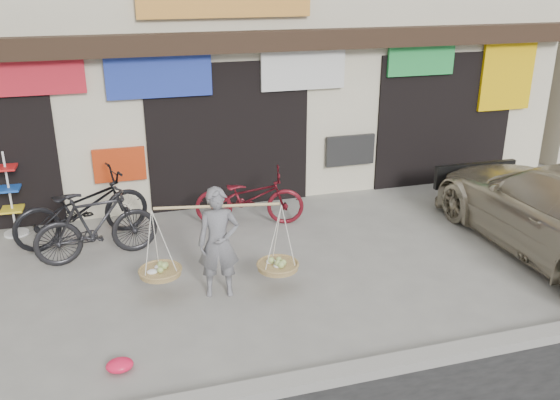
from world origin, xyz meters
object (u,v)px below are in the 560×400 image
object	(u,v)px
bike_1	(96,225)
bike_2	(249,197)
bike_0	(82,208)
display_rack	(11,202)
street_vendor	(219,247)

from	to	relation	value
bike_1	bike_2	bearing A→B (deg)	-85.64
bike_0	bike_2	distance (m)	2.80
bike_1	bike_0	bearing A→B (deg)	5.92
bike_2	display_rack	xyz separation A→B (m)	(-3.93, 0.70, 0.09)
bike_1	display_rack	xyz separation A→B (m)	(-1.36, 1.35, 0.03)
street_vendor	bike_2	distance (m)	2.48
display_rack	bike_2	bearing A→B (deg)	-10.07
bike_1	bike_2	world-z (taller)	bike_1
bike_1	bike_2	size ratio (longest dim) A/B	0.98
bike_1	bike_2	distance (m)	2.66
street_vendor	bike_0	bearing A→B (deg)	137.91
bike_0	street_vendor	bearing A→B (deg)	-160.53
bike_0	bike_1	size ratio (longest dim) A/B	1.18
street_vendor	display_rack	distance (m)	4.18
street_vendor	bike_2	bearing A→B (deg)	77.22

